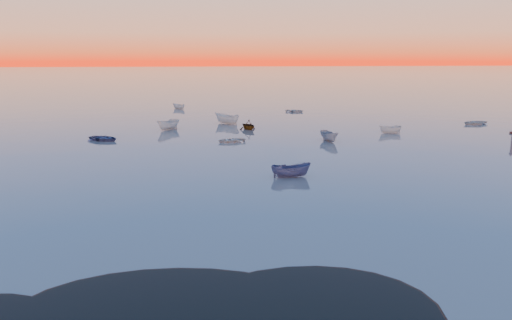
{
  "coord_description": "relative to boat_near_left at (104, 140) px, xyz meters",
  "views": [
    {
      "loc": [
        -6.5,
        -17.68,
        10.58
      ],
      "look_at": [
        -1.18,
        28.0,
        0.73
      ],
      "focal_mm": 35.0,
      "sensor_mm": 36.0,
      "label": 1
    }
  ],
  "objects": [
    {
      "name": "ground",
      "position": [
        18.24,
        54.88,
        0.0
      ],
      "size": [
        600.0,
        600.0,
        0.0
      ],
      "primitive_type": "plane",
      "color": "#6B5F59",
      "rests_on": "ground"
    },
    {
      "name": "moored_fleet",
      "position": [
        18.24,
        7.88,
        0.0
      ],
      "size": [
        124.0,
        58.0,
        1.2
      ],
      "primitive_type": null,
      "color": "silver",
      "rests_on": "ground"
    },
    {
      "name": "boat_near_left",
      "position": [
        0.0,
        0.0,
        0.0
      ],
      "size": [
        3.41,
        4.21,
        0.98
      ],
      "primitive_type": "imported",
      "rotation": [
        0.0,
        0.0,
        1.03
      ],
      "color": "#38416B",
      "rests_on": "ground"
    },
    {
      "name": "boat_near_center",
      "position": [
        19.66,
        -21.12,
        0.0
      ],
      "size": [
        1.58,
        3.57,
        1.22
      ],
      "primitive_type": "imported",
      "rotation": [
        0.0,
        0.0,
        1.59
      ],
      "color": "#38416B",
      "rests_on": "ground"
    }
  ]
}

